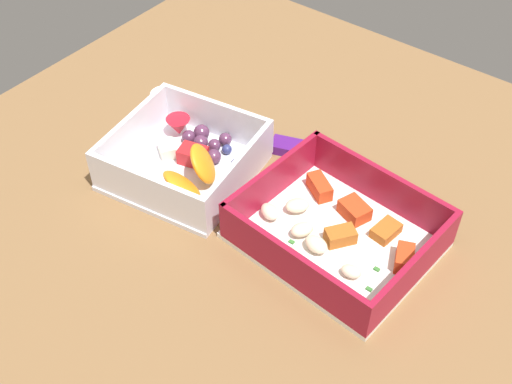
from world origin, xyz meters
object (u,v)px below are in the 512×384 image
object	(u,v)px
pasta_container	(336,231)
candy_bar	(300,149)
fruit_bowl	(188,159)
paper_cup_liner	(164,99)

from	to	relation	value
pasta_container	candy_bar	size ratio (longest dim) A/B	2.88
candy_bar	pasta_container	bearing A→B (deg)	-40.34
fruit_bowl	candy_bar	world-z (taller)	fruit_bowl
pasta_container	fruit_bowl	size ratio (longest dim) A/B	1.18
fruit_bowl	candy_bar	size ratio (longest dim) A/B	2.45
pasta_container	paper_cup_liner	bearing A→B (deg)	172.99
pasta_container	paper_cup_liner	size ratio (longest dim) A/B	5.81
pasta_container	candy_bar	world-z (taller)	pasta_container
candy_bar	paper_cup_liner	bearing A→B (deg)	-171.52
pasta_container	candy_bar	distance (cm)	14.08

